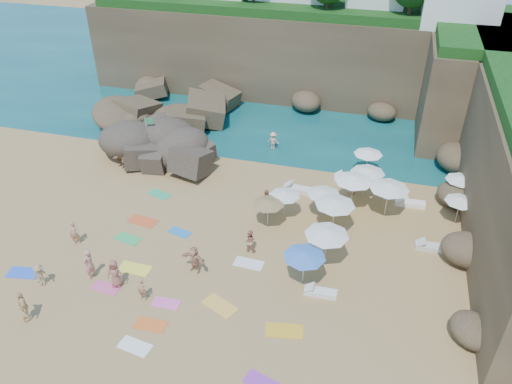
% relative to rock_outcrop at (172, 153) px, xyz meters
% --- Properties ---
extents(ground, '(120.00, 120.00, 0.00)m').
position_rel_rock_outcrop_xyz_m(ground, '(6.81, -9.53, 0.00)').
color(ground, tan).
rests_on(ground, ground).
extents(seawater, '(120.00, 120.00, 0.00)m').
position_rel_rock_outcrop_xyz_m(seawater, '(6.81, 20.47, 0.00)').
color(seawater, '#0C4751').
rests_on(seawater, ground).
extents(cliff_back, '(44.00, 8.00, 8.00)m').
position_rel_rock_outcrop_xyz_m(cliff_back, '(8.81, 15.47, 4.00)').
color(cliff_back, brown).
rests_on(cliff_back, ground).
extents(cliff_corner, '(10.00, 12.00, 8.00)m').
position_rel_rock_outcrop_xyz_m(cliff_corner, '(23.81, 10.47, 4.00)').
color(cliff_corner, brown).
rests_on(cliff_corner, ground).
extents(rock_promontory, '(12.00, 7.00, 2.00)m').
position_rel_rock_outcrop_xyz_m(rock_promontory, '(-4.19, 6.47, 0.00)').
color(rock_promontory, brown).
rests_on(rock_promontory, ground).
extents(marina_masts, '(3.10, 0.10, 6.00)m').
position_rel_rock_outcrop_xyz_m(marina_masts, '(-9.69, 20.47, 3.00)').
color(marina_masts, white).
rests_on(marina_masts, ground).
extents(rock_outcrop, '(8.49, 6.73, 3.17)m').
position_rel_rock_outcrop_xyz_m(rock_outcrop, '(0.00, 0.00, 0.00)').
color(rock_outcrop, brown).
rests_on(rock_outcrop, ground).
extents(flag_pole, '(0.69, 0.13, 3.52)m').
position_rel_rock_outcrop_xyz_m(flag_pole, '(-1.30, -1.07, 2.25)').
color(flag_pole, silver).
rests_on(flag_pole, ground).
extents(parasol_0, '(2.18, 2.18, 2.06)m').
position_rel_rock_outcrop_xyz_m(parasol_0, '(12.97, -5.22, 1.89)').
color(parasol_0, silver).
rests_on(parasol_0, ground).
extents(parasol_1, '(2.57, 2.57, 2.43)m').
position_rel_rock_outcrop_xyz_m(parasol_1, '(14.69, -3.59, 2.23)').
color(parasol_1, silver).
rests_on(parasol_1, ground).
extents(parasol_2, '(2.12, 2.12, 2.01)m').
position_rel_rock_outcrop_xyz_m(parasol_2, '(15.30, 0.97, 1.84)').
color(parasol_2, silver).
rests_on(parasol_2, ground).
extents(parasol_3, '(2.01, 2.01, 1.90)m').
position_rel_rock_outcrop_xyz_m(parasol_3, '(21.47, -3.56, 1.74)').
color(parasol_3, silver).
rests_on(parasol_3, ground).
extents(parasol_4, '(2.07, 2.07, 1.96)m').
position_rel_rock_outcrop_xyz_m(parasol_4, '(21.64, -0.95, 1.80)').
color(parasol_4, silver).
rests_on(parasol_4, ground).
extents(parasol_5, '(2.37, 2.37, 2.24)m').
position_rel_rock_outcrop_xyz_m(parasol_5, '(15.49, -2.04, 2.06)').
color(parasol_5, silver).
rests_on(parasol_5, ground).
extents(parasol_6, '(2.09, 2.09, 1.98)m').
position_rel_rock_outcrop_xyz_m(parasol_6, '(9.75, -7.15, 1.82)').
color(parasol_6, silver).
rests_on(parasol_6, ground).
extents(parasol_7, '(2.60, 2.60, 2.46)m').
position_rel_rock_outcrop_xyz_m(parasol_7, '(16.98, -3.95, 2.26)').
color(parasol_7, silver).
rests_on(parasol_7, ground).
extents(parasol_8, '(2.56, 2.56, 2.42)m').
position_rel_rock_outcrop_xyz_m(parasol_8, '(13.83, -9.75, 2.22)').
color(parasol_8, silver).
rests_on(parasol_8, ground).
extents(parasol_9, '(2.05, 2.05, 1.94)m').
position_rel_rock_outcrop_xyz_m(parasol_9, '(10.54, -5.92, 1.78)').
color(parasol_9, silver).
rests_on(parasol_9, ground).
extents(parasol_10, '(2.35, 2.35, 2.22)m').
position_rel_rock_outcrop_xyz_m(parasol_10, '(12.94, -11.71, 2.04)').
color(parasol_10, silver).
rests_on(parasol_10, ground).
extents(parasol_11, '(2.52, 2.52, 2.38)m').
position_rel_rock_outcrop_xyz_m(parasol_11, '(13.87, -6.61, 2.19)').
color(parasol_11, silver).
rests_on(parasol_11, ground).
extents(lounger_0, '(1.98, 0.85, 0.30)m').
position_rel_rock_outcrop_xyz_m(lounger_0, '(14.07, -0.22, 0.15)').
color(lounger_0, white).
rests_on(lounger_0, ground).
extents(lounger_1, '(1.72, 0.69, 0.26)m').
position_rel_rock_outcrop_xyz_m(lounger_1, '(17.61, -1.79, 0.13)').
color(lounger_1, silver).
rests_on(lounger_1, ground).
extents(lounger_2, '(1.98, 0.75, 0.30)m').
position_rel_rock_outcrop_xyz_m(lounger_2, '(19.93, -6.85, 0.15)').
color(lounger_2, silver).
rests_on(lounger_2, ground).
extents(lounger_3, '(2.10, 0.87, 0.32)m').
position_rel_rock_outcrop_xyz_m(lounger_3, '(10.84, -2.71, 0.16)').
color(lounger_3, silver).
rests_on(lounger_3, ground).
extents(lounger_4, '(2.01, 0.76, 0.31)m').
position_rel_rock_outcrop_xyz_m(lounger_4, '(18.60, -2.42, 0.15)').
color(lounger_4, white).
rests_on(lounger_4, ground).
extents(lounger_5, '(1.79, 0.65, 0.27)m').
position_rel_rock_outcrop_xyz_m(lounger_5, '(14.05, -12.38, 0.14)').
color(lounger_5, white).
rests_on(lounger_5, ground).
extents(towel_0, '(1.97, 1.23, 0.03)m').
position_rel_rock_outcrop_xyz_m(towel_0, '(-2.56, -15.21, 0.02)').
color(towel_0, blue).
rests_on(towel_0, ground).
extents(towel_1, '(1.64, 0.90, 0.03)m').
position_rel_rock_outcrop_xyz_m(towel_1, '(2.55, -15.03, 0.01)').
color(towel_1, '#DC558B').
rests_on(towel_1, ground).
extents(towel_2, '(1.66, 0.86, 0.03)m').
position_rel_rock_outcrop_xyz_m(towel_2, '(6.07, -16.80, 0.01)').
color(towel_2, orange).
rests_on(towel_2, ground).
extents(towel_3, '(1.78, 1.15, 0.03)m').
position_rel_rock_outcrop_xyz_m(towel_3, '(1.71, -10.82, 0.01)').
color(towel_3, green).
rests_on(towel_3, ground).
extents(towel_4, '(1.87, 0.96, 0.03)m').
position_rel_rock_outcrop_xyz_m(towel_4, '(3.39, -13.22, 0.02)').
color(towel_4, '#FFE943').
rests_on(towel_4, ground).
extents(towel_5, '(1.75, 0.93, 0.03)m').
position_rel_rock_outcrop_xyz_m(towel_5, '(9.61, -11.04, 0.02)').
color(towel_5, white).
rests_on(towel_5, ground).
extents(towel_6, '(1.77, 1.22, 0.03)m').
position_rel_rock_outcrop_xyz_m(towel_6, '(12.38, -18.56, 0.01)').
color(towel_6, purple).
rests_on(towel_6, ground).
extents(towel_7, '(2.02, 1.21, 0.03)m').
position_rel_rock_outcrop_xyz_m(towel_7, '(1.79, -8.92, 0.02)').
color(towel_7, '#DF5327').
rests_on(towel_7, ground).
extents(towel_8, '(1.59, 1.06, 0.03)m').
position_rel_rock_outcrop_xyz_m(towel_8, '(4.58, -9.38, 0.01)').
color(towel_8, '#2379BF').
rests_on(towel_8, ground).
extents(towel_9, '(1.50, 0.82, 0.03)m').
position_rel_rock_outcrop_xyz_m(towel_9, '(6.24, -15.23, 0.01)').
color(towel_9, pink).
rests_on(towel_9, ground).
extents(towel_10, '(2.04, 1.27, 0.03)m').
position_rel_rock_outcrop_xyz_m(towel_10, '(12.72, -15.38, 0.02)').
color(towel_10, gold).
rests_on(towel_10, ground).
extents(towel_11, '(1.83, 1.30, 0.03)m').
position_rel_rock_outcrop_xyz_m(towel_11, '(1.51, -5.74, 0.01)').
color(towel_11, '#2FA56A').
rests_on(towel_11, ground).
extents(towel_12, '(2.09, 1.62, 0.03)m').
position_rel_rock_outcrop_xyz_m(towel_12, '(9.05, -14.65, 0.02)').
color(towel_12, '#F2AF3F').
rests_on(towel_12, ground).
extents(towel_13, '(1.72, 1.04, 0.03)m').
position_rel_rock_outcrop_xyz_m(towel_13, '(5.93, -18.24, 0.01)').
color(towel_13, white).
rests_on(towel_13, ground).
extents(person_stand_0, '(0.70, 0.58, 1.63)m').
position_rel_rock_outcrop_xyz_m(person_stand_0, '(-1.08, -12.07, 0.81)').
color(person_stand_0, tan).
rests_on(person_stand_0, ground).
extents(person_stand_1, '(0.75, 0.58, 1.53)m').
position_rel_rock_outcrop_xyz_m(person_stand_1, '(9.35, -9.90, 0.77)').
color(person_stand_1, tan).
rests_on(person_stand_1, ground).
extents(person_stand_2, '(1.01, 0.51, 1.50)m').
position_rel_rock_outcrop_xyz_m(person_stand_2, '(7.68, 2.89, 0.75)').
color(person_stand_2, '#F7A88C').
rests_on(person_stand_2, ground).
extents(person_stand_3, '(0.86, 1.12, 1.77)m').
position_rel_rock_outcrop_xyz_m(person_stand_3, '(9.31, -5.82, 0.89)').
color(person_stand_3, '#925C49').
rests_on(person_stand_3, ground).
extents(person_stand_4, '(0.77, 0.90, 1.62)m').
position_rel_rock_outcrop_xyz_m(person_stand_4, '(14.51, -1.97, 0.81)').
color(person_stand_4, tan).
rests_on(person_stand_4, ground).
extents(person_stand_5, '(1.69, 0.99, 1.75)m').
position_rel_rock_outcrop_xyz_m(person_stand_5, '(-2.53, -2.99, 0.88)').
color(person_stand_5, tan).
rests_on(person_stand_5, ground).
extents(person_stand_6, '(0.55, 0.76, 1.94)m').
position_rel_rock_outcrop_xyz_m(person_stand_6, '(1.36, -14.46, 0.97)').
color(person_stand_6, tan).
rests_on(person_stand_6, ground).
extents(person_lie_0, '(1.35, 1.65, 0.38)m').
position_rel_rock_outcrop_xyz_m(person_lie_0, '(-0.92, -15.76, 0.19)').
color(person_lie_0, tan).
rests_on(person_lie_0, ground).
extents(person_lie_1, '(2.04, 2.09, 0.45)m').
position_rel_rock_outcrop_xyz_m(person_lie_1, '(-0.17, -18.11, 0.22)').
color(person_lie_1, '#EFC488').
rests_on(person_lie_1, ground).
extents(person_lie_2, '(1.04, 1.82, 0.46)m').
position_rel_rock_outcrop_xyz_m(person_lie_2, '(3.09, -14.71, 0.23)').
color(person_lie_2, '#94564A').
rests_on(person_lie_2, ground).
extents(person_lie_3, '(2.00, 2.08, 0.45)m').
position_rel_rock_outcrop_xyz_m(person_lie_3, '(6.82, -12.44, 0.23)').
color(person_lie_3, tan).
rests_on(person_lie_3, ground).
extents(person_lie_4, '(0.57, 1.42, 0.34)m').
position_rel_rock_outcrop_xyz_m(person_lie_4, '(4.97, -15.27, 0.17)').
color(person_lie_4, tan).
rests_on(person_lie_4, ground).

